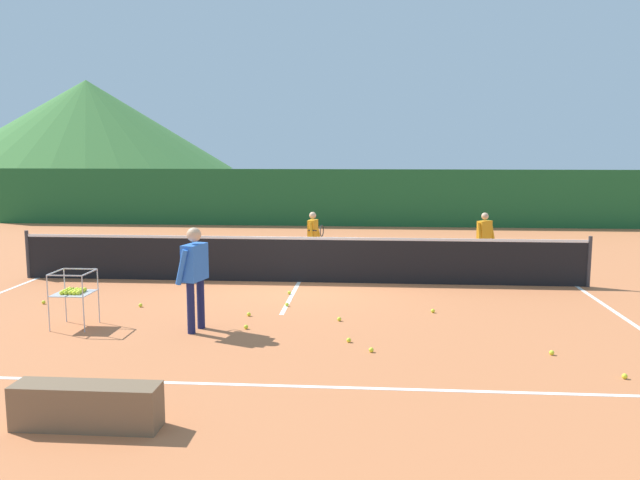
{
  "coord_description": "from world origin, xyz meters",
  "views": [
    {
      "loc": [
        1.49,
        -13.39,
        2.81
      ],
      "look_at": [
        0.5,
        -0.66,
        1.01
      ],
      "focal_mm": 36.14,
      "sensor_mm": 36.0,
      "label": 1
    }
  ],
  "objects": [
    {
      "name": "tennis_ball_5",
      "position": [
        1.53,
        -4.68,
        0.03
      ],
      "size": [
        0.07,
        0.07,
        0.07
      ],
      "primitive_type": "sphere",
      "color": "yellow",
      "rests_on": "ground"
    },
    {
      "name": "line_service_center",
      "position": [
        0.0,
        0.0,
        0.0
      ],
      "size": [
        0.08,
        5.51,
        0.01
      ],
      "primitive_type": "cube",
      "color": "white",
      "rests_on": "ground"
    },
    {
      "name": "student_0",
      "position": [
        0.08,
        2.52,
        0.76
      ],
      "size": [
        0.41,
        0.66,
        1.26
      ],
      "color": "black",
      "rests_on": "ground"
    },
    {
      "name": "tennis_ball_8",
      "position": [
        4.01,
        -4.61,
        0.03
      ],
      "size": [
        0.07,
        0.07,
        0.07
      ],
      "primitive_type": "sphere",
      "color": "yellow",
      "rests_on": "ground"
    },
    {
      "name": "tennis_ball_2",
      "position": [
        -2.6,
        -2.4,
        0.03
      ],
      "size": [
        0.07,
        0.07,
        0.07
      ],
      "primitive_type": "sphere",
      "color": "yellow",
      "rests_on": "ground"
    },
    {
      "name": "tennis_ball_1",
      "position": [
        4.65,
        -5.49,
        0.03
      ],
      "size": [
        0.07,
        0.07,
        0.07
      ],
      "primitive_type": "sphere",
      "color": "yellow",
      "rests_on": "ground"
    },
    {
      "name": "line_baseline_near",
      "position": [
        0.0,
        -6.06,
        0.0
      ],
      "size": [
        11.54,
        0.08,
        0.01
      ],
      "primitive_type": "cube",
      "color": "white",
      "rests_on": "ground"
    },
    {
      "name": "tennis_ball_10",
      "position": [
        1.01,
        -3.07,
        0.03
      ],
      "size": [
        0.07,
        0.07,
        0.07
      ],
      "primitive_type": "sphere",
      "color": "yellow",
      "rests_on": "ground"
    },
    {
      "name": "tennis_ball_3",
      "position": [
        -0.54,
        -2.88,
        0.03
      ],
      "size": [
        0.07,
        0.07,
        0.07
      ],
      "primitive_type": "sphere",
      "color": "yellow",
      "rests_on": "ground"
    },
    {
      "name": "instructor",
      "position": [
        -1.2,
        -3.81,
        0.98
      ],
      "size": [
        0.44,
        0.8,
        1.63
      ],
      "color": "#191E4C",
      "rests_on": "ground"
    },
    {
      "name": "ball_cart",
      "position": [
        -3.18,
        -3.75,
        0.58
      ],
      "size": [
        0.58,
        0.58,
        0.9
      ],
      "color": "#B7B7BC",
      "rests_on": "ground"
    },
    {
      "name": "tennis_ball_4",
      "position": [
        1.2,
        -4.24,
        0.03
      ],
      "size": [
        0.07,
        0.07,
        0.07
      ],
      "primitive_type": "sphere",
      "color": "yellow",
      "rests_on": "ground"
    },
    {
      "name": "line_sideline_west",
      "position": [
        -5.77,
        0.0,
        0.0
      ],
      "size": [
        0.08,
        11.38,
        0.01
      ],
      "primitive_type": "cube",
      "color": "white",
      "rests_on": "ground"
    },
    {
      "name": "tennis_ball_6",
      "position": [
        -0.44,
        -3.66,
        0.03
      ],
      "size": [
        0.07,
        0.07,
        0.07
      ],
      "primitive_type": "sphere",
      "color": "yellow",
      "rests_on": "ground"
    },
    {
      "name": "tennis_ball_9",
      "position": [
        0.02,
        -2.15,
        0.03
      ],
      "size": [
        0.07,
        0.07,
        0.07
      ],
      "primitive_type": "sphere",
      "color": "yellow",
      "rests_on": "ground"
    },
    {
      "name": "tennis_ball_11",
      "position": [
        -0.06,
        -1.18,
        0.03
      ],
      "size": [
        0.07,
        0.07,
        0.07
      ],
      "primitive_type": "sphere",
      "color": "yellow",
      "rests_on": "ground"
    },
    {
      "name": "tennis_net",
      "position": [
        0.0,
        0.0,
        0.5
      ],
      "size": [
        12.06,
        0.08,
        1.05
      ],
      "color": "#333338",
      "rests_on": "ground"
    },
    {
      "name": "courtside_bench",
      "position": [
        -1.35,
        -7.37,
        0.23
      ],
      "size": [
        1.5,
        0.36,
        0.46
      ],
      "primitive_type": "cube",
      "color": "brown",
      "rests_on": "ground"
    },
    {
      "name": "tennis_ball_0",
      "position": [
        -4.45,
        -2.32,
        0.03
      ],
      "size": [
        0.07,
        0.07,
        0.07
      ],
      "primitive_type": "sphere",
      "color": "yellow",
      "rests_on": "ground"
    },
    {
      "name": "line_baseline_far",
      "position": [
        0.0,
        5.32,
        0.0
      ],
      "size": [
        11.54,
        0.08,
        0.01
      ],
      "primitive_type": "cube",
      "color": "white",
      "rests_on": "ground"
    },
    {
      "name": "line_sideline_east",
      "position": [
        5.77,
        0.0,
        0.0
      ],
      "size": [
        0.08,
        11.38,
        0.01
      ],
      "primitive_type": "cube",
      "color": "white",
      "rests_on": "ground"
    },
    {
      "name": "ground_plane",
      "position": [
        0.0,
        0.0,
        0.0
      ],
      "size": [
        120.0,
        120.0,
        0.0
      ],
      "primitive_type": "plane",
      "color": "#C67042"
    },
    {
      "name": "tennis_ball_7",
      "position": [
        2.6,
        -2.4,
        0.03
      ],
      "size": [
        0.07,
        0.07,
        0.07
      ],
      "primitive_type": "sphere",
      "color": "yellow",
      "rests_on": "ground"
    },
    {
      "name": "windscreen_fence",
      "position": [
        0.0,
        10.09,
        1.04
      ],
      "size": [
        25.39,
        0.08,
        2.09
      ],
      "primitive_type": "cube",
      "color": "#1E5B2D",
      "rests_on": "ground"
    },
    {
      "name": "student_1",
      "position": [
        4.3,
        2.54,
        0.76
      ],
      "size": [
        0.49,
        0.42,
        1.27
      ],
      "color": "navy",
      "rests_on": "ground"
    },
    {
      "name": "hill_0",
      "position": [
        -38.76,
        76.79,
        6.24
      ],
      "size": [
        40.77,
        40.77,
        12.48
      ],
      "primitive_type": "cone",
      "color": "#427A38",
      "rests_on": "ground"
    }
  ]
}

